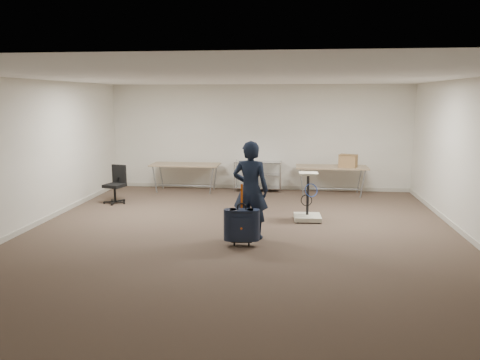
# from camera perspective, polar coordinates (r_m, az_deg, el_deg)

# --- Properties ---
(ground) EXTENTS (9.00, 9.00, 0.00)m
(ground) POSITION_cam_1_polar(r_m,az_deg,el_deg) (8.41, -0.07, -6.96)
(ground) COLOR #46362A
(ground) RESTS_ON ground
(room_shell) EXTENTS (8.00, 9.00, 9.00)m
(room_shell) POSITION_cam_1_polar(r_m,az_deg,el_deg) (9.72, 0.88, -4.31)
(room_shell) COLOR silver
(room_shell) RESTS_ON ground
(folding_table_left) EXTENTS (1.80, 0.75, 0.73)m
(folding_table_left) POSITION_cam_1_polar(r_m,az_deg,el_deg) (12.40, -6.68, 1.72)
(folding_table_left) COLOR #997C5D
(folding_table_left) RESTS_ON ground
(folding_table_right) EXTENTS (1.80, 0.75, 0.73)m
(folding_table_right) POSITION_cam_1_polar(r_m,az_deg,el_deg) (12.11, 11.11, 1.40)
(folding_table_right) COLOR #997C5D
(folding_table_right) RESTS_ON ground
(wire_shelf) EXTENTS (1.22, 0.47, 0.80)m
(wire_shelf) POSITION_cam_1_polar(r_m,az_deg,el_deg) (12.39, 2.19, 0.66)
(wire_shelf) COLOR silver
(wire_shelf) RESTS_ON ground
(person) EXTENTS (0.67, 0.48, 1.73)m
(person) POSITION_cam_1_polar(r_m,az_deg,el_deg) (8.17, 1.29, -1.22)
(person) COLOR black
(person) RESTS_ON ground
(suitcase) EXTENTS (0.40, 0.25, 1.05)m
(suitcase) POSITION_cam_1_polar(r_m,az_deg,el_deg) (7.83, 0.20, -5.53)
(suitcase) COLOR black
(suitcase) RESTS_ON ground
(office_chair) EXTENTS (0.54, 0.54, 0.89)m
(office_chair) POSITION_cam_1_polar(r_m,az_deg,el_deg) (11.39, -14.90, -1.38)
(office_chair) COLOR black
(office_chair) RESTS_ON ground
(equipment_cart) EXTENTS (0.56, 0.56, 0.98)m
(equipment_cart) POSITION_cam_1_polar(r_m,az_deg,el_deg) (9.55, 8.25, -3.39)
(equipment_cart) COLOR #EFEACD
(equipment_cart) RESTS_ON ground
(cardboard_box) EXTENTS (0.50, 0.44, 0.32)m
(cardboard_box) POSITION_cam_1_polar(r_m,az_deg,el_deg) (12.05, 13.04, 2.29)
(cardboard_box) COLOR #926144
(cardboard_box) RESTS_ON folding_table_right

